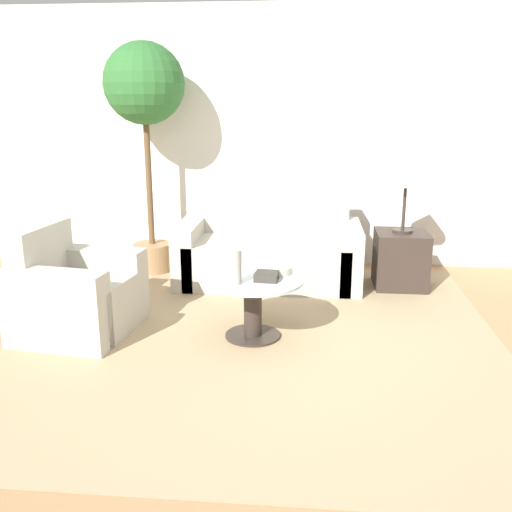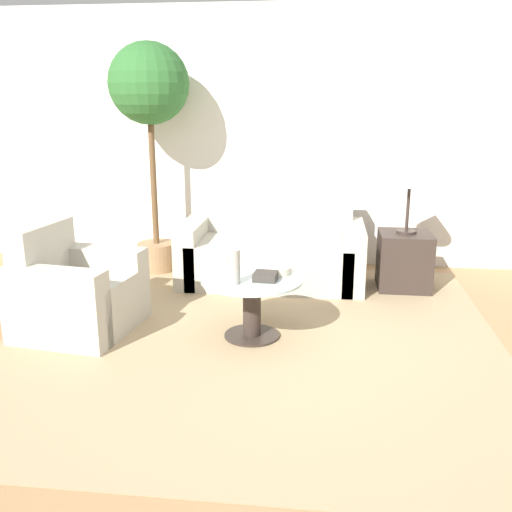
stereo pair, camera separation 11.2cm
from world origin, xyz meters
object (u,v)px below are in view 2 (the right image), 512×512
(book_stack, at_px, (266,276))
(potted_plant, at_px, (150,100))
(vase, at_px, (234,267))
(table_lamp, at_px, (410,177))
(coffee_table, at_px, (252,299))
(sofa_main, at_px, (272,252))
(armchair, at_px, (73,295))
(bowl, at_px, (277,270))

(book_stack, bearing_deg, potted_plant, 133.28)
(vase, bearing_deg, book_stack, 26.25)
(table_lamp, height_order, book_stack, table_lamp)
(table_lamp, bearing_deg, coffee_table, -134.01)
(coffee_table, height_order, vase, vase)
(sofa_main, bearing_deg, armchair, -134.77)
(table_lamp, relative_size, vase, 2.58)
(book_stack, bearing_deg, armchair, -176.00)
(armchair, distance_m, vase, 1.29)
(armchair, xyz_separation_m, book_stack, (1.46, -0.02, 0.21))
(bowl, bearing_deg, armchair, -174.47)
(potted_plant, bearing_deg, coffee_table, -53.22)
(sofa_main, height_order, table_lamp, table_lamp)
(bowl, xyz_separation_m, book_stack, (-0.07, -0.17, 0.00))
(armchair, relative_size, coffee_table, 1.25)
(coffee_table, height_order, potted_plant, potted_plant)
(sofa_main, distance_m, potted_plant, 1.86)
(book_stack, bearing_deg, coffee_table, 167.15)
(bowl, height_order, book_stack, book_stack)
(armchair, xyz_separation_m, potted_plant, (0.18, 1.59, 1.40))
(potted_plant, bearing_deg, sofa_main, -9.43)
(potted_plant, height_order, bowl, potted_plant)
(potted_plant, xyz_separation_m, bowl, (1.34, -1.44, -1.20))
(coffee_table, distance_m, bowl, 0.29)
(table_lamp, bearing_deg, armchair, -153.39)
(sofa_main, xyz_separation_m, vase, (-0.13, -1.51, 0.30))
(table_lamp, relative_size, potted_plant, 0.28)
(table_lamp, bearing_deg, book_stack, -130.88)
(potted_plant, xyz_separation_m, vase, (1.07, -1.71, -1.10))
(armchair, xyz_separation_m, coffee_table, (1.35, 0.01, 0.02))
(table_lamp, distance_m, bowl, 1.67)
(sofa_main, distance_m, coffee_table, 1.38)
(sofa_main, relative_size, potted_plant, 0.77)
(bowl, bearing_deg, coffee_table, -141.27)
(armchair, distance_m, table_lamp, 3.01)
(sofa_main, xyz_separation_m, bowl, (0.15, -1.24, 0.20))
(coffee_table, distance_m, potted_plant, 2.41)
(table_lamp, bearing_deg, vase, -133.50)
(bowl, bearing_deg, table_lamp, 46.97)
(armchair, distance_m, coffee_table, 1.35)
(bowl, bearing_deg, sofa_main, 96.67)
(table_lamp, distance_m, book_stack, 1.83)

